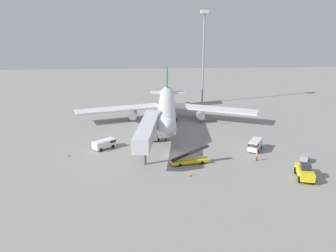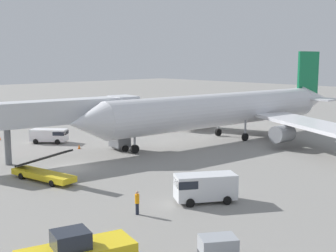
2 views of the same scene
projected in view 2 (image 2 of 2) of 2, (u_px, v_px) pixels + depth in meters
ground_plane at (72, 168)px, 47.23m from camera, size 300.00×300.00×0.00m
airplane_at_gate at (229, 109)px, 63.61m from camera, size 49.83×48.71×12.49m
jet_bridge at (61, 114)px, 51.41m from camera, size 6.21×21.83×6.78m
belt_loader_truck at (43, 173)px, 42.12m from camera, size 7.51×3.14×3.40m
service_van_far_right at (50, 135)px, 61.07m from camera, size 4.99×4.74×1.86m
service_van_mid_right at (204, 186)px, 35.83m from camera, size 4.20×5.15×2.27m
baggage_cart_outer_left at (218, 246)px, 25.79m from camera, size 2.34×2.53×1.30m
ground_crew_worker_foreground at (137, 202)px, 33.03m from camera, size 0.36×0.36×1.79m
safety_cone_bravo at (0, 138)px, 63.27m from camera, size 0.38×0.38×0.58m
safety_cone_charlie at (79, 147)px, 57.12m from camera, size 0.38×0.38×0.59m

